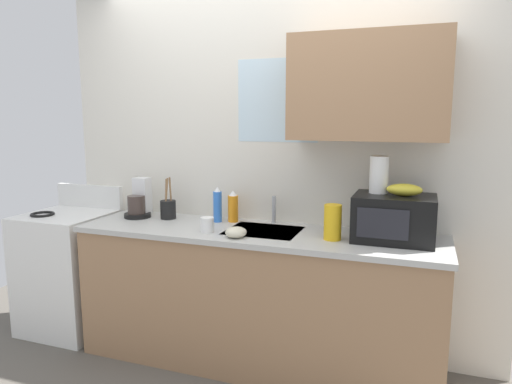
{
  "coord_description": "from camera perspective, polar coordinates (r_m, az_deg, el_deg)",
  "views": [
    {
      "loc": [
        0.98,
        -2.72,
        1.62
      ],
      "look_at": [
        0.0,
        0.0,
        1.15
      ],
      "focal_mm": 32.64,
      "sensor_mm": 36.0,
      "label": 1
    }
  ],
  "objects": [
    {
      "name": "paper_towel_roll",
      "position": [
        2.85,
        14.83,
        2.07
      ],
      "size": [
        0.11,
        0.11,
        0.22
      ],
      "primitive_type": "cylinder",
      "color": "white",
      "rests_on": "microwave"
    },
    {
      "name": "sink_faucet",
      "position": [
        3.17,
        2.22,
        -2.17
      ],
      "size": [
        0.03,
        0.03,
        0.19
      ],
      "primitive_type": "cylinder",
      "color": "#B2B5BA",
      "rests_on": "counter_unit"
    },
    {
      "name": "dish_soap_bottle_orange",
      "position": [
        3.21,
        -2.83,
        -1.87
      ],
      "size": [
        0.07,
        0.07,
        0.22
      ],
      "color": "orange",
      "rests_on": "counter_unit"
    },
    {
      "name": "counter_unit",
      "position": [
        3.12,
        0.02,
        -12.65
      ],
      "size": [
        2.35,
        0.63,
        0.9
      ],
      "color": "#9E7551",
      "rests_on": "ground"
    },
    {
      "name": "microwave",
      "position": [
        2.83,
        16.54,
        -3.08
      ],
      "size": [
        0.46,
        0.35,
        0.27
      ],
      "color": "black",
      "rests_on": "counter_unit"
    },
    {
      "name": "stove_range",
      "position": [
        3.88,
        -21.89,
        -8.89
      ],
      "size": [
        0.6,
        0.6,
        1.08
      ],
      "color": "white",
      "rests_on": "ground"
    },
    {
      "name": "coffee_maker",
      "position": [
        3.47,
        -14.11,
        -1.24
      ],
      "size": [
        0.19,
        0.21,
        0.28
      ],
      "color": "black",
      "rests_on": "counter_unit"
    },
    {
      "name": "dish_soap_bottle_blue",
      "position": [
        3.21,
        -4.73,
        -1.63
      ],
      "size": [
        0.06,
        0.06,
        0.25
      ],
      "color": "blue",
      "rests_on": "counter_unit"
    },
    {
      "name": "cereal_canister",
      "position": [
        2.78,
        9.38,
        -3.67
      ],
      "size": [
        0.1,
        0.1,
        0.21
      ],
      "primitive_type": "cylinder",
      "color": "gold",
      "rests_on": "counter_unit"
    },
    {
      "name": "utensil_crock",
      "position": [
        3.37,
        -10.72,
        -2.03
      ],
      "size": [
        0.11,
        0.11,
        0.3
      ],
      "color": "black",
      "rests_on": "counter_unit"
    },
    {
      "name": "small_bowl",
      "position": [
        2.81,
        -2.48,
        -4.94
      ],
      "size": [
        0.13,
        0.13,
        0.06
      ],
      "primitive_type": "ellipsoid",
      "color": "beige",
      "rests_on": "counter_unit"
    },
    {
      "name": "banana_bunch",
      "position": [
        2.8,
        17.73,
        0.27
      ],
      "size": [
        0.2,
        0.11,
        0.07
      ],
      "primitive_type": "ellipsoid",
      "color": "gold",
      "rests_on": "microwave"
    },
    {
      "name": "mug_white",
      "position": [
        2.95,
        -6.0,
        -4.01
      ],
      "size": [
        0.08,
        0.08,
        0.09
      ],
      "primitive_type": "cylinder",
      "color": "white",
      "rests_on": "counter_unit"
    },
    {
      "name": "kitchen_wall_assembly",
      "position": [
        3.16,
        4.02,
        4.4
      ],
      "size": [
        3.12,
        0.42,
        2.5
      ],
      "color": "silver",
      "rests_on": "ground"
    }
  ]
}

